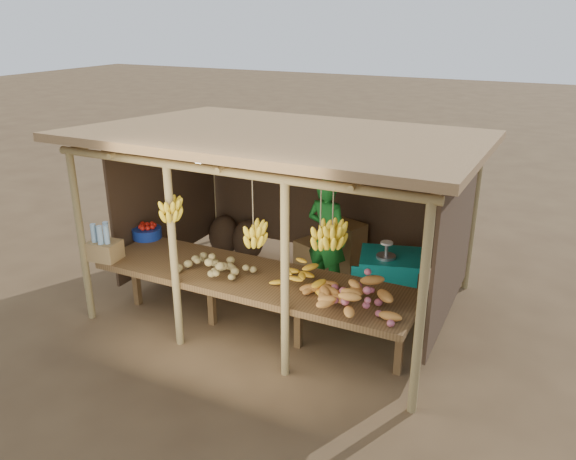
% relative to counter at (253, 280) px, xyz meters
% --- Properties ---
extents(ground, '(60.00, 60.00, 0.00)m').
position_rel_counter_xyz_m(ground, '(-0.00, 0.95, -0.74)').
color(ground, brown).
rests_on(ground, ground).
extents(stall_structure, '(4.70, 3.50, 2.43)m').
position_rel_counter_xyz_m(stall_structure, '(0.03, 0.90, 1.17)').
color(stall_structure, '#98804E').
rests_on(stall_structure, ground).
extents(counter, '(3.90, 1.05, 0.80)m').
position_rel_counter_xyz_m(counter, '(0.00, 0.00, 0.00)').
color(counter, brown).
rests_on(counter, ground).
extents(potato_heap, '(1.03, 0.86, 0.36)m').
position_rel_counter_xyz_m(potato_heap, '(-0.41, -0.18, 0.24)').
color(potato_heap, '#95834D').
rests_on(potato_heap, counter).
extents(sweet_potato_heap, '(1.18, 0.79, 0.36)m').
position_rel_counter_xyz_m(sweet_potato_heap, '(1.31, -0.23, 0.24)').
color(sweet_potato_heap, '#C67F33').
rests_on(sweet_potato_heap, counter).
extents(onion_heap, '(0.92, 0.68, 0.36)m').
position_rel_counter_xyz_m(onion_heap, '(1.39, -0.20, 0.24)').
color(onion_heap, '#B45768').
rests_on(onion_heap, counter).
extents(banana_pile, '(0.66, 0.52, 0.35)m').
position_rel_counter_xyz_m(banana_pile, '(0.63, 0.05, 0.23)').
color(banana_pile, yellow).
rests_on(banana_pile, counter).
extents(tomato_basin, '(0.40, 0.40, 0.21)m').
position_rel_counter_xyz_m(tomato_basin, '(-1.90, 0.42, 0.15)').
color(tomato_basin, navy).
rests_on(tomato_basin, counter).
extents(bottle_box, '(0.41, 0.34, 0.47)m').
position_rel_counter_xyz_m(bottle_box, '(-1.90, -0.39, 0.24)').
color(bottle_box, '#9A7645').
rests_on(bottle_box, counter).
extents(vendor, '(0.66, 0.49, 1.67)m').
position_rel_counter_xyz_m(vendor, '(0.33, 1.49, 0.09)').
color(vendor, '#197425').
rests_on(vendor, ground).
extents(tarp_crate, '(0.98, 0.90, 0.98)m').
position_rel_counter_xyz_m(tarp_crate, '(1.29, 1.41, -0.33)').
color(tarp_crate, brown).
rests_on(tarp_crate, ground).
extents(carton_stack, '(1.13, 0.54, 0.78)m').
position_rel_counter_xyz_m(carton_stack, '(0.20, 2.15, -0.39)').
color(carton_stack, '#9A7645').
rests_on(carton_stack, ground).
extents(burlap_sacks, '(0.97, 0.51, 0.68)m').
position_rel_counter_xyz_m(burlap_sacks, '(-1.54, 2.15, -0.44)').
color(burlap_sacks, '#432F1F').
rests_on(burlap_sacks, ground).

